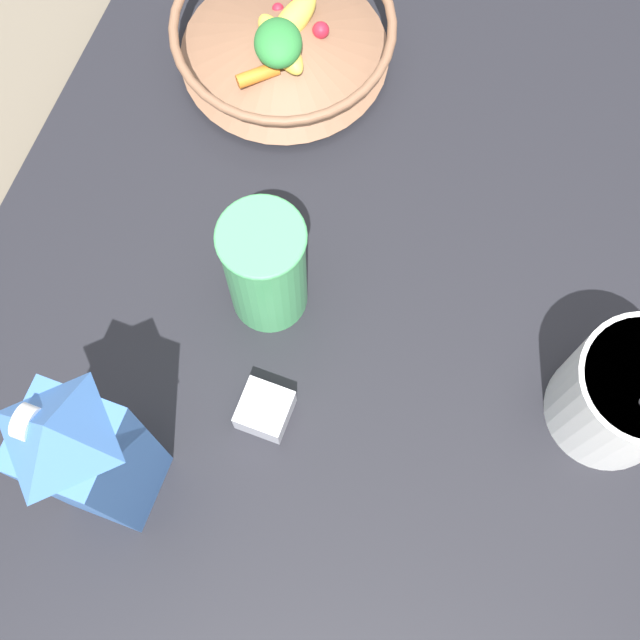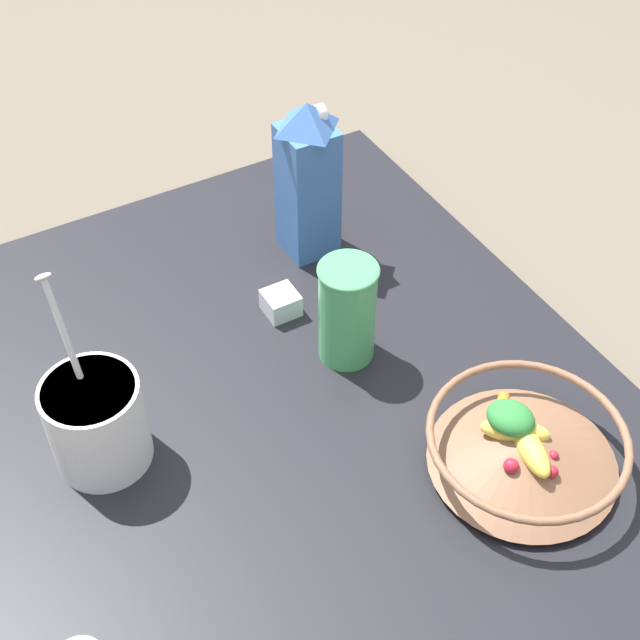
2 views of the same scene
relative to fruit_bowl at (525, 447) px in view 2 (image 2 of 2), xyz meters
name	(u,v)px [view 2 (image 2 of 2)]	position (x,y,z in m)	size (l,w,h in m)	color
ground_plane	(232,443)	(0.23, 0.27, -0.08)	(6.00, 6.00, 0.00)	#665B4C
countertop	(231,433)	(0.23, 0.27, -0.06)	(0.97, 0.97, 0.04)	black
fruit_bowl	(525,447)	(0.00, 0.00, 0.00)	(0.24, 0.24, 0.08)	brown
milk_carton	(308,179)	(0.48, 0.02, 0.09)	(0.07, 0.07, 0.25)	#3D6BB2
yogurt_tub	(96,419)	(0.26, 0.42, 0.03)	(0.13, 0.11, 0.24)	white
drinking_cup	(347,310)	(0.26, 0.09, 0.04)	(0.08, 0.08, 0.15)	#4CB266
spice_jar	(281,304)	(0.37, 0.13, -0.02)	(0.05, 0.05, 0.03)	silver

